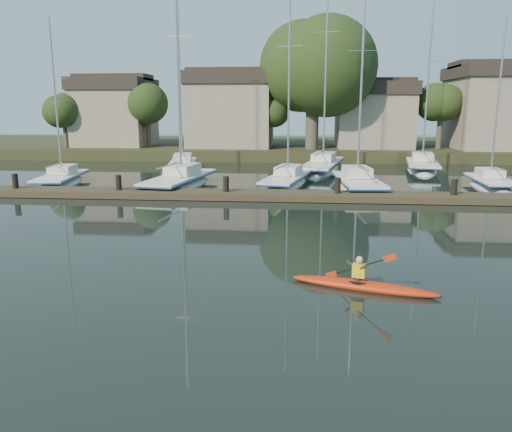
# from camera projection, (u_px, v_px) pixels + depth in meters

# --- Properties ---
(ground) EXTENTS (160.00, 160.00, 0.00)m
(ground) POSITION_uv_depth(u_px,v_px,m) (260.00, 293.00, 13.30)
(ground) COLOR black
(ground) RESTS_ON ground
(kayak) EXTENTS (4.02, 1.68, 1.29)m
(kayak) POSITION_uv_depth(u_px,v_px,m) (363.00, 284.00, 13.54)
(kayak) COLOR #B6130E
(kayak) RESTS_ON ground
(dock) EXTENTS (34.00, 2.00, 1.80)m
(dock) POSITION_uv_depth(u_px,v_px,m) (281.00, 195.00, 26.88)
(dock) COLOR #3F3624
(dock) RESTS_ON ground
(sailboat_0) EXTENTS (3.01, 7.48, 11.54)m
(sailboat_0) POSITION_uv_depth(u_px,v_px,m) (62.00, 187.00, 32.35)
(sailboat_0) COLOR white
(sailboat_0) RESTS_ON ground
(sailboat_1) EXTENTS (3.74, 9.71, 15.48)m
(sailboat_1) POSITION_uv_depth(u_px,v_px,m) (180.00, 190.00, 31.23)
(sailboat_1) COLOR white
(sailboat_1) RESTS_ON ground
(sailboat_2) EXTENTS (3.74, 9.07, 14.63)m
(sailboat_2) POSITION_uv_depth(u_px,v_px,m) (287.00, 188.00, 31.97)
(sailboat_2) COLOR white
(sailboat_2) RESTS_ON ground
(sailboat_3) EXTENTS (2.88, 8.82, 14.00)m
(sailboat_3) POSITION_uv_depth(u_px,v_px,m) (357.00, 192.00, 30.29)
(sailboat_3) COLOR white
(sailboat_3) RESTS_ON ground
(sailboat_4) EXTENTS (2.33, 6.72, 11.26)m
(sailboat_4) POSITION_uv_depth(u_px,v_px,m) (490.00, 190.00, 30.85)
(sailboat_4) COLOR white
(sailboat_4) RESTS_ON ground
(sailboat_5) EXTENTS (3.61, 9.11, 14.71)m
(sailboat_5) POSITION_uv_depth(u_px,v_px,m) (183.00, 171.00, 39.99)
(sailboat_5) COLOR white
(sailboat_5) RESTS_ON ground
(sailboat_6) EXTENTS (4.42, 11.40, 17.74)m
(sailboat_6) POSITION_uv_depth(u_px,v_px,m) (322.00, 173.00, 39.10)
(sailboat_6) COLOR white
(sailboat_6) RESTS_ON ground
(sailboat_7) EXTENTS (3.79, 9.15, 14.32)m
(sailboat_7) POSITION_uv_depth(u_px,v_px,m) (422.00, 173.00, 39.32)
(sailboat_7) COLOR white
(sailboat_7) RESTS_ON ground
(shore) EXTENTS (90.00, 25.25, 12.75)m
(shore) POSITION_uv_depth(u_px,v_px,m) (307.00, 123.00, 51.68)
(shore) COLOR #2A381C
(shore) RESTS_ON ground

